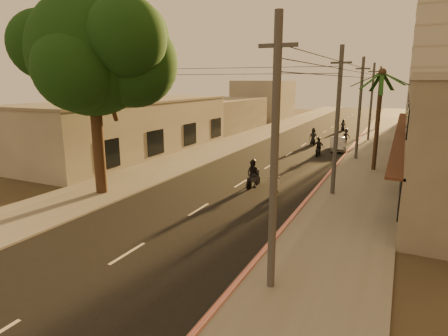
{
  "coord_description": "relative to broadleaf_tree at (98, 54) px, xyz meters",
  "views": [
    {
      "loc": [
        9.76,
        -15.14,
        6.98
      ],
      "look_at": [
        0.22,
        4.8,
        1.81
      ],
      "focal_mm": 30.0,
      "sensor_mm": 36.0,
      "label": 1
    }
  ],
  "objects": [
    {
      "name": "utility_poles",
      "position": [
        12.81,
        17.86,
        -1.94
      ],
      "size": [
        1.2,
        48.26,
        9.0
      ],
      "color": "#38383A",
      "rests_on": "ground"
    },
    {
      "name": "sidewalk_left",
      "position": [
        -0.89,
        17.86,
        -8.42
      ],
      "size": [
        5.0,
        140.0,
        0.12
      ],
      "primitive_type": "cube",
      "color": "slate",
      "rests_on": "ground"
    },
    {
      "name": "scooter_mid_b",
      "position": [
        9.37,
        18.06,
        -7.66
      ],
      "size": [
        1.02,
        1.86,
        1.83
      ],
      "rotation": [
        0.0,
        0.0,
        0.01
      ],
      "color": "black",
      "rests_on": "ground"
    },
    {
      "name": "sidewalk_right",
      "position": [
        14.11,
        17.86,
        -8.42
      ],
      "size": [
        5.0,
        140.0,
        0.12
      ],
      "primitive_type": "cube",
      "color": "slate",
      "rests_on": "ground"
    },
    {
      "name": "scooter_far_a",
      "position": [
        7.59,
        23.94,
        -7.6
      ],
      "size": [
        1.22,
        1.92,
        1.94
      ],
      "rotation": [
        0.0,
        0.0,
        0.29
      ],
      "color": "black",
      "rests_on": "ground"
    },
    {
      "name": "filler_right",
      "position": [
        20.61,
        42.86,
        -5.48
      ],
      "size": [
        8.0,
        14.0,
        6.0
      ],
      "primitive_type": "cube",
      "color": "#A8A298",
      "rests_on": "ground"
    },
    {
      "name": "scooter_far_c",
      "position": [
        8.74,
        37.86,
        -7.72
      ],
      "size": [
        1.03,
        1.65,
        1.66
      ],
      "rotation": [
        0.0,
        0.0,
        0.28
      ],
      "color": "black",
      "rests_on": "ground"
    },
    {
      "name": "parked_car",
      "position": [
        10.57,
        21.81,
        -7.8
      ],
      "size": [
        3.0,
        4.65,
        1.35
      ],
      "primitive_type": "imported",
      "rotation": [
        0.0,
        0.0,
        0.2
      ],
      "color": "#999BA0",
      "rests_on": "ground"
    },
    {
      "name": "filler_left_far",
      "position": [
        -7.39,
        49.86,
        -4.98
      ],
      "size": [
        8.0,
        14.0,
        7.0
      ],
      "primitive_type": "cube",
      "color": "#A8A298",
      "rests_on": "ground"
    },
    {
      "name": "road",
      "position": [
        6.61,
        17.86,
        -8.47
      ],
      "size": [
        10.0,
        140.0,
        0.02
      ],
      "primitive_type": "cube",
      "color": "black",
      "rests_on": "ground"
    },
    {
      "name": "left_building",
      "position": [
        -7.37,
        11.86,
        -5.88
      ],
      "size": [
        8.2,
        24.2,
        5.2
      ],
      "color": "#A8A298",
      "rests_on": "ground"
    },
    {
      "name": "broadleaf_tree",
      "position": [
        0.0,
        0.0,
        0.0
      ],
      "size": [
        9.6,
        8.7,
        12.1
      ],
      "color": "black",
      "rests_on": "ground"
    },
    {
      "name": "ground",
      "position": [
        6.61,
        -2.14,
        -8.48
      ],
      "size": [
        160.0,
        160.0,
        0.0
      ],
      "primitive_type": "plane",
      "color": "#383023",
      "rests_on": "ground"
    },
    {
      "name": "filler_left_near",
      "position": [
        -7.39,
        31.86,
        -6.28
      ],
      "size": [
        8.0,
        14.0,
        4.4
      ],
      "primitive_type": "cube",
      "color": "#A8A298",
      "rests_on": "ground"
    },
    {
      "name": "palm_tree",
      "position": [
        14.61,
        13.86,
        -1.33
      ],
      "size": [
        5.0,
        5.0,
        8.2
      ],
      "color": "black",
      "rests_on": "ground"
    },
    {
      "name": "scooter_red",
      "position": [
        9.88,
        3.23,
        -7.68
      ],
      "size": [
        0.98,
        1.73,
        1.78
      ],
      "rotation": [
        0.0,
        0.0,
        0.36
      ],
      "color": "black",
      "rests_on": "ground"
    },
    {
      "name": "scooter_far_b",
      "position": [
        10.55,
        27.59,
        -7.74
      ],
      "size": [
        1.25,
        1.6,
        1.6
      ],
      "rotation": [
        0.0,
        0.0,
        0.25
      ],
      "color": "black",
      "rests_on": "ground"
    },
    {
      "name": "curb_stripe",
      "position": [
        11.71,
        12.86,
        -8.38
      ],
      "size": [
        0.2,
        60.0,
        0.2
      ],
      "primitive_type": "cube",
      "color": "red",
      "rests_on": "ground"
    },
    {
      "name": "scooter_mid_a",
      "position": [
        7.7,
        5.33,
        -7.6
      ],
      "size": [
        0.99,
        1.98,
        1.95
      ],
      "rotation": [
        0.0,
        0.0,
        -0.07
      ],
      "color": "black",
      "rests_on": "ground"
    }
  ]
}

